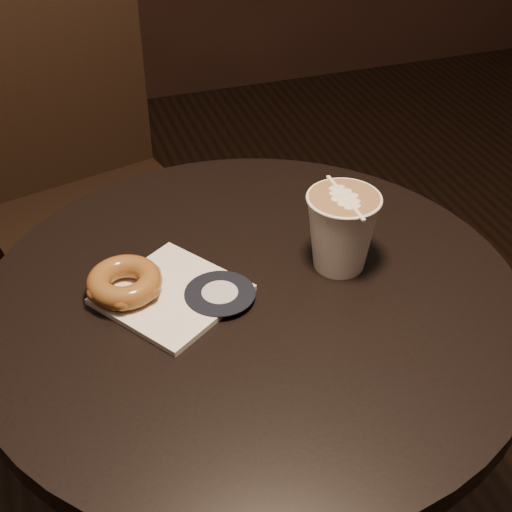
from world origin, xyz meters
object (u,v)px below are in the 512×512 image
at_px(cafe_table, 253,399).
at_px(latte_cup, 341,232).
at_px(chair, 76,158).
at_px(pastry_bag, 172,295).
at_px(doughnut, 124,282).

bearing_deg(cafe_table, latte_cup, 9.03).
xyz_separation_m(chair, latte_cup, (0.28, -0.70, 0.21)).
xyz_separation_m(chair, pastry_bag, (0.06, -0.69, 0.16)).
bearing_deg(doughnut, chair, 90.08).
relative_size(cafe_table, doughnut, 7.87).
height_order(cafe_table, latte_cup, latte_cup).
height_order(cafe_table, doughnut, doughnut).
relative_size(pastry_bag, latte_cup, 1.43).
xyz_separation_m(cafe_table, chair, (-0.15, 0.72, 0.04)).
bearing_deg(chair, cafe_table, -92.55).
bearing_deg(chair, latte_cup, -82.61).
bearing_deg(latte_cup, pastry_bag, 178.55).
bearing_deg(doughnut, latte_cup, -5.28).
height_order(pastry_bag, latte_cup, latte_cup).
bearing_deg(cafe_table, doughnut, 163.10).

